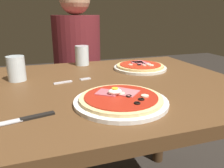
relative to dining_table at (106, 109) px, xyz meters
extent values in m
cube|color=brown|center=(0.00, 0.00, 0.09)|extent=(1.10, 0.87, 0.04)
cylinder|color=#3C2715|center=(0.49, 0.38, -0.27)|extent=(0.07, 0.07, 0.69)
cylinder|color=white|center=(-0.02, -0.22, 0.12)|extent=(0.29, 0.29, 0.01)
cylinder|color=#E5C17F|center=(-0.02, -0.22, 0.13)|extent=(0.26, 0.26, 0.01)
cylinder|color=#A82314|center=(-0.02, -0.22, 0.14)|extent=(0.23, 0.23, 0.00)
torus|color=black|center=(0.02, -0.27, 0.14)|extent=(0.02, 0.02, 0.00)
torus|color=black|center=(0.00, -0.23, 0.14)|extent=(0.02, 0.02, 0.00)
torus|color=black|center=(0.00, -0.29, 0.14)|extent=(0.02, 0.02, 0.00)
torus|color=black|center=(-0.01, -0.19, 0.14)|extent=(0.02, 0.02, 0.00)
cube|color=#C65B66|center=(-0.05, -0.18, 0.14)|extent=(0.09, 0.09, 0.00)
cube|color=#D16B70|center=(0.00, -0.19, 0.14)|extent=(0.11, 0.11, 0.00)
cylinder|color=beige|center=(-0.02, -0.21, 0.14)|extent=(0.03, 0.03, 0.00)
cylinder|color=beige|center=(0.05, -0.25, 0.14)|extent=(0.02, 0.02, 0.00)
ellipsoid|color=white|center=(-0.03, -0.20, 0.15)|extent=(0.04, 0.03, 0.02)
cylinder|color=yellow|center=(-0.03, -0.20, 0.16)|extent=(0.02, 0.02, 0.00)
cylinder|color=silver|center=(0.23, 0.17, 0.12)|extent=(0.26, 0.26, 0.01)
cylinder|color=#DBB26B|center=(0.23, 0.17, 0.13)|extent=(0.23, 0.23, 0.01)
cylinder|color=#B72D19|center=(0.23, 0.17, 0.14)|extent=(0.20, 0.20, 0.00)
torus|color=black|center=(0.23, 0.21, 0.14)|extent=(0.02, 0.02, 0.00)
torus|color=black|center=(0.22, 0.16, 0.14)|extent=(0.02, 0.02, 0.00)
torus|color=black|center=(0.25, 0.17, 0.14)|extent=(0.02, 0.02, 0.00)
cube|color=#C65B66|center=(0.25, 0.20, 0.14)|extent=(0.08, 0.10, 0.00)
cube|color=#C65B66|center=(0.23, 0.22, 0.14)|extent=(0.07, 0.05, 0.00)
cylinder|color=beige|center=(0.18, 0.17, 0.14)|extent=(0.02, 0.02, 0.00)
cylinder|color=beige|center=(0.26, 0.15, 0.14)|extent=(0.02, 0.02, 0.00)
cylinder|color=beige|center=(0.27, 0.13, 0.14)|extent=(0.03, 0.03, 0.00)
cylinder|color=beige|center=(0.23, 0.14, 0.14)|extent=(0.02, 0.02, 0.00)
cylinder|color=silver|center=(-0.34, 0.15, 0.16)|extent=(0.07, 0.07, 0.10)
cylinder|color=silver|center=(-0.34, 0.15, 0.14)|extent=(0.06, 0.06, 0.05)
cylinder|color=silver|center=(-0.02, 0.36, 0.17)|extent=(0.07, 0.07, 0.10)
cylinder|color=silver|center=(-0.02, 0.36, 0.13)|extent=(0.06, 0.06, 0.03)
cube|color=silver|center=(-0.16, 0.06, 0.12)|extent=(0.08, 0.03, 0.00)
cube|color=silver|center=(-0.07, 0.07, 0.12)|extent=(0.04, 0.01, 0.00)
cube|color=silver|center=(-0.07, 0.07, 0.12)|extent=(0.04, 0.01, 0.00)
cube|color=silver|center=(-0.07, 0.08, 0.12)|extent=(0.04, 0.01, 0.00)
cube|color=silver|center=(-0.07, 0.08, 0.12)|extent=(0.04, 0.01, 0.00)
cube|color=black|center=(-0.27, -0.24, 0.12)|extent=(0.09, 0.04, 0.01)
cylinder|color=black|center=(0.02, 0.73, -0.38)|extent=(0.29, 0.29, 0.46)
cylinder|color=maroon|center=(0.02, 0.73, 0.11)|extent=(0.32, 0.32, 0.52)
camera|label=1|loc=(-0.26, -0.84, 0.38)|focal=36.75mm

